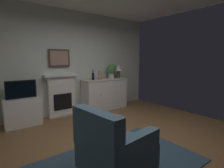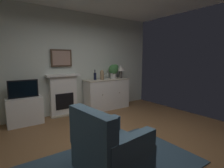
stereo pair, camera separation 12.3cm
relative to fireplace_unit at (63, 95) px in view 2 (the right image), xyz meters
The scene contains 16 objects.
ground_plane 2.36m from the fireplace_unit, 80.99° to the right, with size 5.25×4.83×0.10m, color brown.
wall_rear 0.92m from the fireplace_unit, 19.65° to the left, with size 5.25×0.06×2.78m, color silver.
area_rug 2.69m from the fireplace_unit, 96.51° to the right, with size 2.57×1.51×0.02m, color #2D4251.
fireplace_unit is the anchor object (origin of this frame).
framed_picture 0.97m from the fireplace_unit, 90.00° to the left, with size 0.55×0.04×0.45m.
sideboard_cabinet 1.29m from the fireplace_unit, ahead, with size 1.38×0.49×0.91m.
table_lamp 1.91m from the fireplace_unit, ahead, with size 0.26×0.26×0.40m.
wine_bottle 1.00m from the fireplace_unit, 11.46° to the right, with size 0.08×0.08×0.29m.
wine_glass_left 1.31m from the fireplace_unit, ahead, with size 0.07×0.07×0.16m.
wine_glass_center 1.41m from the fireplace_unit, ahead, with size 0.07×0.07×0.16m.
wine_glass_right 1.52m from the fireplace_unit, ahead, with size 0.07×0.07×0.16m.
vase_decorative 1.21m from the fireplace_unit, 11.96° to the right, with size 0.11×0.11×0.28m.
tv_cabinet 1.02m from the fireplace_unit, behind, with size 0.75×0.42×0.63m.
tv_set 1.03m from the fireplace_unit, 169.23° to the right, with size 0.62×0.07×0.40m.
potted_plant_small 1.68m from the fireplace_unit, ahead, with size 0.30×0.30×0.43m.
armchair 2.80m from the fireplace_unit, 97.81° to the right, with size 0.88×0.85×0.92m.
Camera 2 is at (-1.87, -2.20, 1.49)m, focal length 27.68 mm.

